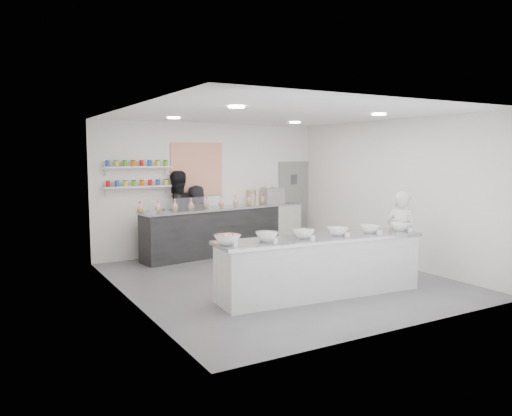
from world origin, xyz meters
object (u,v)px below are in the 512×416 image
(back_bar, at_px, (214,232))
(espresso_ledge, at_px, (272,226))
(staff_right, at_px, (197,220))
(staff_left, at_px, (177,214))
(espresso_machine, at_px, (273,196))
(prep_counter, at_px, (321,266))
(woman_prep, at_px, (402,236))

(back_bar, height_order, espresso_ledge, back_bar)
(espresso_ledge, bearing_deg, back_bar, -173.78)
(back_bar, relative_size, staff_right, 2.20)
(staff_left, bearing_deg, back_bar, 150.86)
(back_bar, height_order, staff_right, staff_right)
(staff_left, bearing_deg, staff_right, 168.10)
(espresso_ledge, height_order, staff_right, staff_right)
(espresso_ledge, bearing_deg, staff_right, 177.97)
(back_bar, xyz_separation_m, espresso_ledge, (1.65, 0.18, -0.01))
(espresso_ledge, relative_size, staff_right, 0.91)
(espresso_machine, bearing_deg, back_bar, -173.82)
(espresso_machine, distance_m, staff_right, 2.04)
(back_bar, height_order, espresso_machine, espresso_machine)
(prep_counter, xyz_separation_m, back_bar, (-0.13, 3.80, 0.06))
(prep_counter, height_order, staff_left, staff_left)
(back_bar, xyz_separation_m, staff_right, (-0.33, 0.25, 0.25))
(back_bar, xyz_separation_m, woman_prep, (1.99, -3.75, 0.27))
(prep_counter, xyz_separation_m, staff_right, (-0.45, 4.05, 0.31))
(espresso_machine, height_order, staff_left, staff_left)
(woman_prep, bearing_deg, staff_left, 19.02)
(espresso_ledge, distance_m, espresso_machine, 0.73)
(prep_counter, distance_m, back_bar, 3.80)
(espresso_ledge, relative_size, espresso_machine, 2.83)
(prep_counter, height_order, staff_right, staff_right)
(espresso_machine, height_order, woman_prep, woman_prep)
(back_bar, bearing_deg, staff_left, 154.04)
(staff_right, bearing_deg, woman_prep, 132.85)
(staff_left, bearing_deg, woman_prep, 113.07)
(back_bar, bearing_deg, espresso_machine, -2.53)
(espresso_machine, distance_m, staff_left, 2.49)
(back_bar, distance_m, woman_prep, 4.25)
(staff_left, bearing_deg, espresso_ledge, 166.47)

